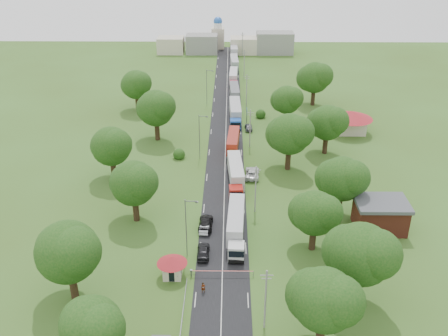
{
  "coord_description": "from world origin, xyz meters",
  "views": [
    {
      "loc": [
        0.99,
        -82.71,
        46.53
      ],
      "look_at": [
        -0.12,
        4.3,
        3.0
      ],
      "focal_mm": 40.0,
      "sensor_mm": 36.0,
      "label": 1
    }
  ],
  "objects_px": {
    "pedestrian_near": "(203,288)",
    "car_lane_front": "(203,251)",
    "guard_booth": "(172,264)",
    "info_sign": "(247,113)",
    "car_lane_mid": "(205,227)",
    "boom_barrier": "(213,272)",
    "truck_0": "(236,225)"
  },
  "relations": [
    {
      "from": "boom_barrier",
      "to": "guard_booth",
      "type": "distance_m",
      "value": 5.98
    },
    {
      "from": "pedestrian_near",
      "to": "car_lane_front",
      "type": "bearing_deg",
      "value": 83.41
    },
    {
      "from": "boom_barrier",
      "to": "info_sign",
      "type": "height_order",
      "value": "info_sign"
    },
    {
      "from": "info_sign",
      "to": "truck_0",
      "type": "relative_size",
      "value": 0.28
    },
    {
      "from": "truck_0",
      "to": "car_lane_front",
      "type": "bearing_deg",
      "value": -133.51
    },
    {
      "from": "truck_0",
      "to": "car_lane_front",
      "type": "distance_m",
      "value": 7.45
    },
    {
      "from": "truck_0",
      "to": "pedestrian_near",
      "type": "bearing_deg",
      "value": -108.51
    },
    {
      "from": "guard_booth",
      "to": "info_sign",
      "type": "height_order",
      "value": "info_sign"
    },
    {
      "from": "guard_booth",
      "to": "truck_0",
      "type": "distance_m",
      "value": 13.85
    },
    {
      "from": "guard_booth",
      "to": "truck_0",
      "type": "height_order",
      "value": "truck_0"
    },
    {
      "from": "info_sign",
      "to": "truck_0",
      "type": "height_order",
      "value": "info_sign"
    },
    {
      "from": "info_sign",
      "to": "boom_barrier",
      "type": "bearing_deg",
      "value": -96.24
    },
    {
      "from": "info_sign",
      "to": "car_lane_front",
      "type": "relative_size",
      "value": 0.87
    },
    {
      "from": "car_lane_front",
      "to": "pedestrian_near",
      "type": "bearing_deg",
      "value": 92.25
    },
    {
      "from": "guard_booth",
      "to": "pedestrian_near",
      "type": "distance_m",
      "value": 5.95
    },
    {
      "from": "car_lane_mid",
      "to": "boom_barrier",
      "type": "bearing_deg",
      "value": 104.55
    },
    {
      "from": "car_lane_mid",
      "to": "pedestrian_near",
      "type": "relative_size",
      "value": 2.64
    },
    {
      "from": "car_lane_mid",
      "to": "car_lane_front",
      "type": "bearing_deg",
      "value": 96.76
    },
    {
      "from": "boom_barrier",
      "to": "info_sign",
      "type": "xyz_separation_m",
      "value": [
        6.56,
        60.0,
        2.11
      ]
    },
    {
      "from": "car_lane_front",
      "to": "car_lane_mid",
      "type": "xyz_separation_m",
      "value": [
        0.0,
        7.0,
        -0.09
      ]
    },
    {
      "from": "boom_barrier",
      "to": "car_lane_mid",
      "type": "bearing_deg",
      "value": 97.79
    },
    {
      "from": "boom_barrier",
      "to": "truck_0",
      "type": "bearing_deg",
      "value": 71.75
    },
    {
      "from": "car_lane_mid",
      "to": "guard_booth",
      "type": "bearing_deg",
      "value": 77.47
    },
    {
      "from": "boom_barrier",
      "to": "pedestrian_near",
      "type": "xyz_separation_m",
      "value": [
        -1.22,
        -3.5,
        -0.08
      ]
    },
    {
      "from": "guard_booth",
      "to": "car_lane_mid",
      "type": "xyz_separation_m",
      "value": [
        4.2,
        12.0,
        -1.46
      ]
    },
    {
      "from": "info_sign",
      "to": "car_lane_mid",
      "type": "height_order",
      "value": "info_sign"
    },
    {
      "from": "boom_barrier",
      "to": "car_lane_front",
      "type": "bearing_deg",
      "value": 108.19
    },
    {
      "from": "car_lane_front",
      "to": "guard_booth",
      "type": "bearing_deg",
      "value": 49.41
    },
    {
      "from": "pedestrian_near",
      "to": "info_sign",
      "type": "bearing_deg",
      "value": 73.6
    },
    {
      "from": "car_lane_front",
      "to": "car_lane_mid",
      "type": "height_order",
      "value": "car_lane_front"
    },
    {
      "from": "boom_barrier",
      "to": "info_sign",
      "type": "distance_m",
      "value": 60.39
    },
    {
      "from": "truck_0",
      "to": "car_lane_mid",
      "type": "distance_m",
      "value": 5.52
    }
  ]
}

